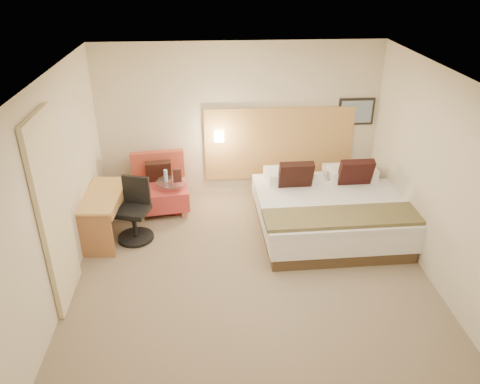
{
  "coord_description": "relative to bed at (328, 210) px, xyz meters",
  "views": [
    {
      "loc": [
        -0.51,
        -5.14,
        3.96
      ],
      "look_at": [
        -0.12,
        0.53,
        1.02
      ],
      "focal_mm": 35.0,
      "sensor_mm": 36.0,
      "label": 1
    }
  ],
  "objects": [
    {
      "name": "floor",
      "position": [
        -1.31,
        -1.13,
        -0.36
      ],
      "size": [
        4.8,
        5.0,
        0.02
      ],
      "primitive_type": "cube",
      "color": "#806E56",
      "rests_on": "ground"
    },
    {
      "name": "ceiling",
      "position": [
        -1.31,
        -1.13,
        2.36
      ],
      "size": [
        4.8,
        5.0,
        0.02
      ],
      "primitive_type": "cube",
      "color": "white",
      "rests_on": "floor"
    },
    {
      "name": "wall_back",
      "position": [
        -1.31,
        1.38,
        1.0
      ],
      "size": [
        4.8,
        0.02,
        2.7
      ],
      "primitive_type": "cube",
      "color": "beige",
      "rests_on": "floor"
    },
    {
      "name": "wall_front",
      "position": [
        -1.31,
        -3.64,
        1.0
      ],
      "size": [
        4.8,
        0.02,
        2.7
      ],
      "primitive_type": "cube",
      "color": "beige",
      "rests_on": "floor"
    },
    {
      "name": "wall_left",
      "position": [
        -3.72,
        -1.13,
        1.0
      ],
      "size": [
        0.02,
        5.0,
        2.7
      ],
      "primitive_type": "cube",
      "color": "beige",
      "rests_on": "floor"
    },
    {
      "name": "wall_right",
      "position": [
        1.1,
        -1.13,
        1.0
      ],
      "size": [
        0.02,
        5.0,
        2.7
      ],
      "primitive_type": "cube",
      "color": "beige",
      "rests_on": "floor"
    },
    {
      "name": "headboard_panel",
      "position": [
        -0.61,
        1.34,
        0.6
      ],
      "size": [
        2.6,
        0.04,
        1.3
      ],
      "primitive_type": "cube",
      "color": "tan",
      "rests_on": "wall_back"
    },
    {
      "name": "art_frame",
      "position": [
        0.71,
        1.35,
        1.15
      ],
      "size": [
        0.62,
        0.03,
        0.47
      ],
      "primitive_type": "cube",
      "color": "black",
      "rests_on": "wall_back"
    },
    {
      "name": "art_canvas",
      "position": [
        0.71,
        1.33,
        1.15
      ],
      "size": [
        0.54,
        0.01,
        0.39
      ],
      "primitive_type": "cube",
      "color": "#748BA0",
      "rests_on": "wall_back"
    },
    {
      "name": "lamp_arm",
      "position": [
        -1.66,
        1.29,
        0.8
      ],
      "size": [
        0.02,
        0.12,
        0.02
      ],
      "primitive_type": "cylinder",
      "rotation": [
        1.57,
        0.0,
        0.0
      ],
      "color": "silver",
      "rests_on": "wall_back"
    },
    {
      "name": "lamp_shade",
      "position": [
        -1.66,
        1.23,
        0.8
      ],
      "size": [
        0.15,
        0.15,
        0.15
      ],
      "primitive_type": "cube",
      "color": "#FFEDC6",
      "rests_on": "wall_back"
    },
    {
      "name": "curtain",
      "position": [
        -3.67,
        -1.38,
        0.87
      ],
      "size": [
        0.06,
        0.9,
        2.42
      ],
      "primitive_type": "cube",
      "color": "beige",
      "rests_on": "wall_left"
    },
    {
      "name": "bottle_a",
      "position": [
        -2.55,
        0.72,
        0.33
      ],
      "size": [
        0.07,
        0.07,
        0.21
      ],
      "primitive_type": "cylinder",
      "rotation": [
        0.0,
        0.0,
        0.19
      ],
      "color": "#9AC5EF",
      "rests_on": "side_table"
    },
    {
      "name": "menu_folder",
      "position": [
        -2.37,
        0.7,
        0.34
      ],
      "size": [
        0.14,
        0.08,
        0.23
      ],
      "primitive_type": "cube",
      "rotation": [
        0.0,
        0.0,
        0.19
      ],
      "color": "#3B1B18",
      "rests_on": "side_table"
    },
    {
      "name": "bed",
      "position": [
        0.0,
        0.0,
        0.0
      ],
      "size": [
        2.27,
        2.2,
        1.08
      ],
      "color": "#473623",
      "rests_on": "floor"
    },
    {
      "name": "lounge_chair",
      "position": [
        -2.68,
        0.88,
        0.03
      ],
      "size": [
        1.0,
        0.9,
        0.94
      ],
      "color": "tan",
      "rests_on": "floor"
    },
    {
      "name": "side_table",
      "position": [
        -2.46,
        0.71,
        -0.03
      ],
      "size": [
        0.61,
        0.61,
        0.58
      ],
      "color": "silver",
      "rests_on": "floor"
    },
    {
      "name": "desk",
      "position": [
        -3.42,
        0.01,
        0.23
      ],
      "size": [
        0.62,
        1.22,
        0.74
      ],
      "color": "tan",
      "rests_on": "floor"
    },
    {
      "name": "desk_chair",
      "position": [
        -2.98,
        -0.04,
        0.05
      ],
      "size": [
        0.67,
        0.67,
        0.97
      ],
      "color": "black",
      "rests_on": "floor"
    }
  ]
}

